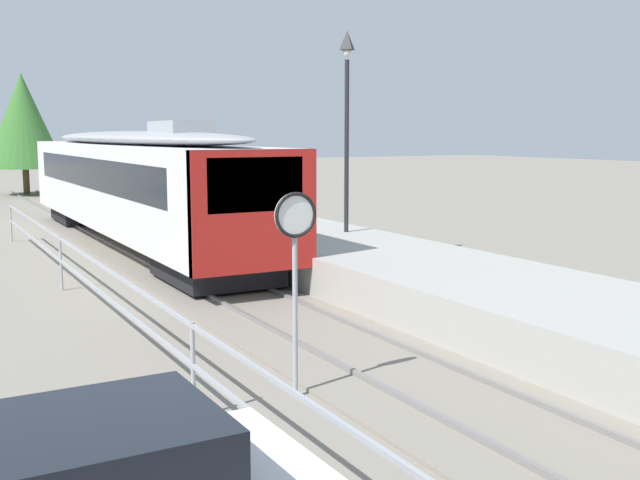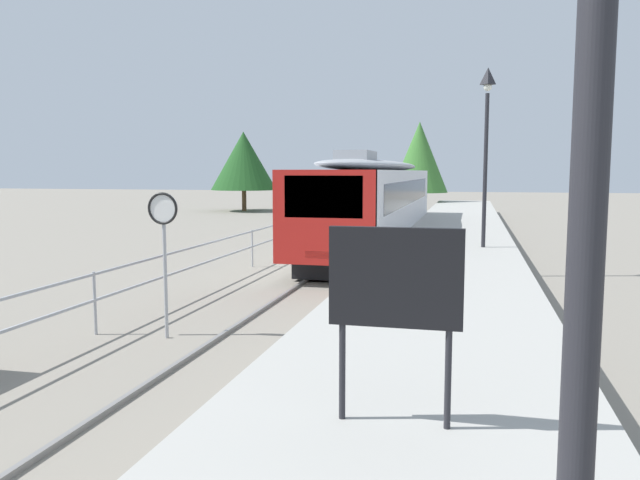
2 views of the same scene
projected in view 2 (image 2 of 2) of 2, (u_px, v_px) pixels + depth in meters
The scene contains 10 objects.
ground_plane at pixel (270, 263), 21.83m from camera, with size 160.00×160.00×0.00m, color gray.
track_rails at pixel (354, 265), 21.11m from camera, with size 3.20×60.00×0.14m.
commuter_train at pixel (376, 197), 25.53m from camera, with size 2.82×18.97×3.74m.
station_platform at pixel (452, 256), 20.30m from camera, with size 3.90×60.00×0.90m, color #A8A59E.
platform_lamp_mid_platform at pixel (487, 123), 18.53m from camera, with size 0.34×0.34×5.35m.
platform_notice_board at pixel (395, 285), 5.55m from camera, with size 1.20×0.08×1.80m.
speed_limit_sign at pixel (163, 228), 11.73m from camera, with size 0.61×0.10×2.81m.
carpark_fence at pixel (94, 289), 12.14m from camera, with size 0.06×36.06×1.25m.
tree_behind_carpark at pixel (419, 157), 47.27m from camera, with size 4.36×4.36×6.95m.
tree_behind_station_far at pixel (244, 161), 50.07m from camera, with size 5.31×5.31×6.38m.
Camera 2 is at (3.82, 1.43, 3.19)m, focal length 34.95 mm.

